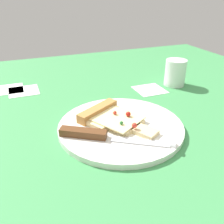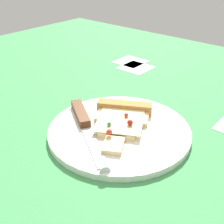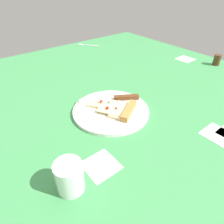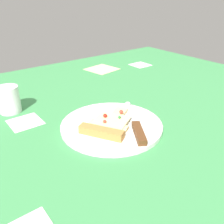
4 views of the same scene
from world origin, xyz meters
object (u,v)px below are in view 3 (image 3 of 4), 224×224
at_px(pizza_slice, 117,109).
at_px(pepper_shaker, 217,60).
at_px(knife, 115,99).
at_px(plate, 111,111).
at_px(drinking_glass, 69,177).
at_px(fork, 87,45).

relative_size(pizza_slice, pepper_shaker, 3.31).
height_order(knife, pepper_shaker, pepper_shaker).
height_order(plate, drinking_glass, drinking_glass).
distance_m(pepper_shaker, fork, 0.85).
xyz_separation_m(drinking_glass, fork, (-0.95, 0.66, -0.04)).
bearing_deg(fork, drinking_glass, -160.76).
xyz_separation_m(drinking_glass, pepper_shaker, (-0.19, 1.03, -0.01)).
distance_m(knife, drinking_glass, 0.41).
bearing_deg(drinking_glass, pizza_slice, 120.57).
xyz_separation_m(plate, knife, (-0.04, 0.05, 0.01)).
xyz_separation_m(pizza_slice, knife, (-0.06, 0.04, -0.00)).
bearing_deg(plate, pizza_slice, 29.96).
distance_m(plate, drinking_glass, 0.34).
xyz_separation_m(plate, pepper_shaker, (0.01, 0.75, 0.02)).
height_order(knife, fork, knife).
xyz_separation_m(knife, pepper_shaker, (0.05, 0.70, 0.01)).
bearing_deg(drinking_glass, knife, 125.34).
relative_size(knife, fork, 1.60).
relative_size(plate, drinking_glass, 3.39).
distance_m(knife, pepper_shaker, 0.70).
distance_m(pizza_slice, knife, 0.08).
relative_size(drinking_glass, pepper_shaker, 1.48).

